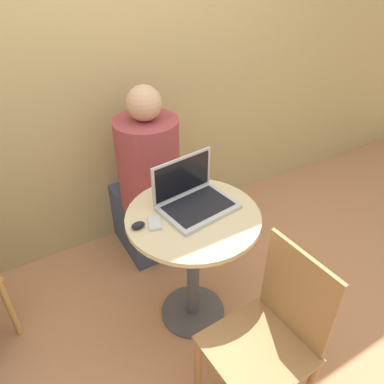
{
  "coord_description": "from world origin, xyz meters",
  "views": [
    {
      "loc": [
        -0.75,
        -1.26,
        1.9
      ],
      "look_at": [
        0.02,
        0.05,
        0.85
      ],
      "focal_mm": 35.0,
      "sensor_mm": 36.0,
      "label": 1
    }
  ],
  "objects_px": {
    "chair_empty": "(269,339)",
    "person_seated": "(147,189)",
    "laptop": "(193,198)",
    "cell_phone": "(155,223)"
  },
  "relations": [
    {
      "from": "chair_empty",
      "to": "person_seated",
      "type": "height_order",
      "value": "person_seated"
    },
    {
      "from": "laptop",
      "to": "chair_empty",
      "type": "relative_size",
      "value": 0.44
    },
    {
      "from": "laptop",
      "to": "person_seated",
      "type": "bearing_deg",
      "value": 90.24
    },
    {
      "from": "person_seated",
      "to": "laptop",
      "type": "bearing_deg",
      "value": -89.76
    },
    {
      "from": "laptop",
      "to": "chair_empty",
      "type": "distance_m",
      "value": 0.74
    },
    {
      "from": "cell_phone",
      "to": "chair_empty",
      "type": "relative_size",
      "value": 0.12
    },
    {
      "from": "chair_empty",
      "to": "cell_phone",
      "type": "bearing_deg",
      "value": 109.71
    },
    {
      "from": "chair_empty",
      "to": "person_seated",
      "type": "bearing_deg",
      "value": 89.54
    },
    {
      "from": "cell_phone",
      "to": "person_seated",
      "type": "relative_size",
      "value": 0.09
    },
    {
      "from": "person_seated",
      "to": "chair_empty",
      "type": "bearing_deg",
      "value": -90.46
    }
  ]
}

